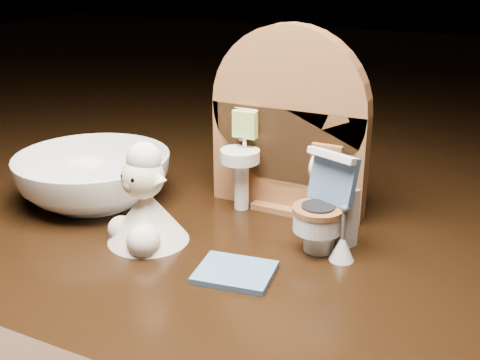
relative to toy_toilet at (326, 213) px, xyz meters
The scene contains 6 objects.
backdrop_panel 0.08m from the toy_toilet, 135.52° to the left, with size 0.13×0.05×0.15m.
toy_toilet is the anchor object (origin of this frame).
bath_mat 0.08m from the toy_toilet, 121.37° to the right, with size 0.05×0.04×0.00m, color #50719A.
toilet_brush 0.03m from the toy_toilet, 38.82° to the right, with size 0.02×0.02×0.04m.
plush_lamb 0.13m from the toy_toilet, 157.39° to the right, with size 0.06×0.06×0.08m.
ceramic_bowl 0.21m from the toy_toilet, behind, with size 0.13×0.13×0.04m, color white.
Camera 1 is at (0.17, -0.36, 0.20)m, focal length 45.00 mm.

